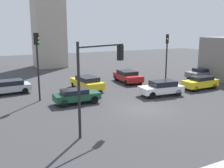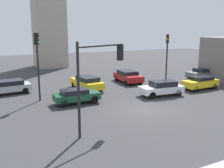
{
  "view_description": "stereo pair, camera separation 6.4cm",
  "coord_description": "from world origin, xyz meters",
  "px_view_note": "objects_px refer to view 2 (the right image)",
  "views": [
    {
      "loc": [
        -11.29,
        -16.29,
        6.28
      ],
      "look_at": [
        -1.76,
        2.28,
        1.83
      ],
      "focal_mm": 41.26,
      "sensor_mm": 36.0,
      "label": 1
    },
    {
      "loc": [
        -11.23,
        -16.32,
        6.28
      ],
      "look_at": [
        -1.76,
        2.28,
        1.83
      ],
      "focal_mm": 41.26,
      "sensor_mm": 36.0,
      "label": 2
    }
  ],
  "objects_px": {
    "traffic_light_1": "(37,55)",
    "traffic_light_2": "(100,67)",
    "car_1": "(128,76)",
    "car_6": "(203,73)",
    "car_2": "(162,88)",
    "car_0": "(87,82)",
    "car_4": "(201,82)",
    "car_7": "(76,96)",
    "car_8": "(9,87)",
    "traffic_light_0": "(167,50)"
  },
  "relations": [
    {
      "from": "car_2",
      "to": "traffic_light_1",
      "type": "bearing_deg",
      "value": -12.33
    },
    {
      "from": "car_4",
      "to": "car_7",
      "type": "bearing_deg",
      "value": -4.56
    },
    {
      "from": "traffic_light_2",
      "to": "car_6",
      "type": "xyz_separation_m",
      "value": [
        18.82,
        9.56,
        -3.24
      ]
    },
    {
      "from": "car_0",
      "to": "car_8",
      "type": "height_order",
      "value": "car_0"
    },
    {
      "from": "car_2",
      "to": "car_8",
      "type": "xyz_separation_m",
      "value": [
        -12.96,
        7.52,
        -0.05
      ]
    },
    {
      "from": "car_2",
      "to": "car_4",
      "type": "height_order",
      "value": "car_2"
    },
    {
      "from": "car_1",
      "to": "car_6",
      "type": "bearing_deg",
      "value": 80.55
    },
    {
      "from": "traffic_light_1",
      "to": "traffic_light_2",
      "type": "height_order",
      "value": "traffic_light_1"
    },
    {
      "from": "car_1",
      "to": "car_8",
      "type": "relative_size",
      "value": 1.09
    },
    {
      "from": "traffic_light_2",
      "to": "car_1",
      "type": "relative_size",
      "value": 1.23
    },
    {
      "from": "car_2",
      "to": "car_8",
      "type": "bearing_deg",
      "value": -24.34
    },
    {
      "from": "car_6",
      "to": "car_8",
      "type": "bearing_deg",
      "value": -9.77
    },
    {
      "from": "traffic_light_2",
      "to": "car_0",
      "type": "xyz_separation_m",
      "value": [
        3.33,
        10.8,
        -3.25
      ]
    },
    {
      "from": "car_1",
      "to": "car_6",
      "type": "xyz_separation_m",
      "value": [
        9.72,
        -2.47,
        -0.01
      ]
    },
    {
      "from": "traffic_light_2",
      "to": "car_8",
      "type": "distance_m",
      "value": 13.65
    },
    {
      "from": "car_6",
      "to": "car_0",
      "type": "bearing_deg",
      "value": -6.95
    },
    {
      "from": "car_0",
      "to": "car_4",
      "type": "bearing_deg",
      "value": -122.09
    },
    {
      "from": "car_8",
      "to": "car_4",
      "type": "bearing_deg",
      "value": 155.1
    },
    {
      "from": "traffic_light_0",
      "to": "car_0",
      "type": "relative_size",
      "value": 1.21
    },
    {
      "from": "traffic_light_1",
      "to": "car_8",
      "type": "xyz_separation_m",
      "value": [
        -2.16,
        3.99,
        -3.4
      ]
    },
    {
      "from": "car_0",
      "to": "car_1",
      "type": "height_order",
      "value": "car_0"
    },
    {
      "from": "car_1",
      "to": "car_7",
      "type": "xyz_separation_m",
      "value": [
        -8.56,
        -5.83,
        -0.05
      ]
    },
    {
      "from": "traffic_light_0",
      "to": "car_8",
      "type": "xyz_separation_m",
      "value": [
        -16.41,
        3.82,
        -3.25
      ]
    },
    {
      "from": "car_1",
      "to": "car_4",
      "type": "relative_size",
      "value": 1.15
    },
    {
      "from": "traffic_light_2",
      "to": "car_1",
      "type": "distance_m",
      "value": 15.43
    },
    {
      "from": "car_0",
      "to": "car_4",
      "type": "relative_size",
      "value": 1.19
    },
    {
      "from": "traffic_light_1",
      "to": "car_8",
      "type": "bearing_deg",
      "value": 165.47
    },
    {
      "from": "car_1",
      "to": "car_7",
      "type": "bearing_deg",
      "value": -50.95
    },
    {
      "from": "car_2",
      "to": "car_4",
      "type": "bearing_deg",
      "value": -171.12
    },
    {
      "from": "car_2",
      "to": "car_6",
      "type": "bearing_deg",
      "value": -150.07
    },
    {
      "from": "car_6",
      "to": "car_1",
      "type": "bearing_deg",
      "value": -16.61
    },
    {
      "from": "car_0",
      "to": "car_7",
      "type": "distance_m",
      "value": 5.38
    },
    {
      "from": "car_4",
      "to": "car_6",
      "type": "bearing_deg",
      "value": -138.91
    },
    {
      "from": "car_8",
      "to": "traffic_light_1",
      "type": "bearing_deg",
      "value": 115.04
    },
    {
      "from": "traffic_light_0",
      "to": "car_2",
      "type": "distance_m",
      "value": 5.99
    },
    {
      "from": "traffic_light_0",
      "to": "car_7",
      "type": "bearing_deg",
      "value": -37.94
    },
    {
      "from": "traffic_light_1",
      "to": "car_4",
      "type": "xyz_separation_m",
      "value": [
        16.18,
        -3.24,
        -3.37
      ]
    },
    {
      "from": "car_2",
      "to": "car_7",
      "type": "xyz_separation_m",
      "value": [
        -8.2,
        1.16,
        -0.06
      ]
    },
    {
      "from": "car_0",
      "to": "car_8",
      "type": "distance_m",
      "value": 7.75
    },
    {
      "from": "car_1",
      "to": "car_7",
      "type": "distance_m",
      "value": 10.36
    },
    {
      "from": "traffic_light_2",
      "to": "car_7",
      "type": "relative_size",
      "value": 1.43
    },
    {
      "from": "car_6",
      "to": "car_7",
      "type": "height_order",
      "value": "car_6"
    },
    {
      "from": "traffic_light_0",
      "to": "traffic_light_2",
      "type": "xyz_separation_m",
      "value": [
        -12.19,
        -8.75,
        0.03
      ]
    },
    {
      "from": "car_1",
      "to": "car_4",
      "type": "bearing_deg",
      "value": 41.66
    },
    {
      "from": "car_4",
      "to": "traffic_light_0",
      "type": "bearing_deg",
      "value": -61.49
    },
    {
      "from": "traffic_light_1",
      "to": "car_2",
      "type": "distance_m",
      "value": 11.85
    },
    {
      "from": "car_4",
      "to": "car_8",
      "type": "height_order",
      "value": "car_4"
    },
    {
      "from": "traffic_light_0",
      "to": "traffic_light_2",
      "type": "bearing_deg",
      "value": -14.59
    },
    {
      "from": "traffic_light_1",
      "to": "car_4",
      "type": "relative_size",
      "value": 1.5
    },
    {
      "from": "traffic_light_2",
      "to": "car_4",
      "type": "xyz_separation_m",
      "value": [
        14.12,
        5.33,
        -3.25
      ]
    }
  ]
}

